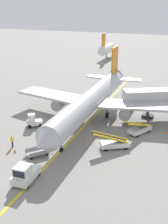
# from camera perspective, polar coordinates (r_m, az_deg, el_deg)

# --- Properties ---
(ground_plane) EXTENTS (300.00, 300.00, 0.00)m
(ground_plane) POSITION_cam_1_polar(r_m,az_deg,el_deg) (36.89, -6.46, -9.00)
(ground_plane) COLOR gray
(taxi_line_yellow) EXTENTS (2.00, 79.99, 0.01)m
(taxi_line_yellow) POSITION_cam_1_polar(r_m,az_deg,el_deg) (40.72, -2.89, -5.83)
(taxi_line_yellow) COLOR yellow
(taxi_line_yellow) RESTS_ON ground
(airliner) EXTENTS (28.60, 35.26, 10.10)m
(airliner) POSITION_cam_1_polar(r_m,az_deg,el_deg) (47.06, 1.61, 2.48)
(airliner) COLOR #B2B5BA
(airliner) RESTS_ON ground
(jet_bridge) EXTENTS (12.44, 8.46, 4.85)m
(jet_bridge) POSITION_cam_1_polar(r_m,az_deg,el_deg) (50.00, 16.13, 2.92)
(jet_bridge) COLOR beige
(jet_bridge) RESTS_ON ground
(pushback_tug) EXTENTS (2.10, 3.70, 2.20)m
(pushback_tug) POSITION_cam_1_polar(r_m,az_deg,el_deg) (32.43, -11.58, -11.86)
(pushback_tug) COLOR silver
(pushback_tug) RESTS_ON ground
(baggage_tug_near_wing) EXTENTS (2.71, 2.45, 2.10)m
(baggage_tug_near_wing) POSITION_cam_1_polar(r_m,az_deg,el_deg) (45.68, -9.94, -1.77)
(baggage_tug_near_wing) COLOR silver
(baggage_tug_near_wing) RESTS_ON ground
(belt_loader_forward_hold) EXTENTS (4.93, 3.65, 2.59)m
(belt_loader_forward_hold) POSITION_cam_1_polar(r_m,az_deg,el_deg) (38.76, 5.95, -6.10)
(belt_loader_forward_hold) COLOR silver
(belt_loader_forward_hold) RESTS_ON ground
(belt_loader_aft_hold) EXTENTS (3.47, 5.00, 2.59)m
(belt_loader_aft_hold) POSITION_cam_1_polar(r_m,az_deg,el_deg) (43.50, 10.88, -3.25)
(belt_loader_aft_hold) COLOR silver
(belt_loader_aft_hold) RESTS_ON ground
(baggage_cart_loaded) EXTENTS (3.04, 3.39, 0.94)m
(baggage_cart_loaded) POSITION_cam_1_polar(r_m,az_deg,el_deg) (37.46, -9.12, -7.82)
(baggage_cart_loaded) COLOR #A5A5A8
(baggage_cart_loaded) RESTS_ON ground
(ground_crew_marshaller) EXTENTS (0.36, 0.24, 1.70)m
(ground_crew_marshaller) POSITION_cam_1_polar(r_m,az_deg,el_deg) (40.03, -14.02, -5.52)
(ground_crew_marshaller) COLOR #26262D
(ground_crew_marshaller) RESTS_ON ground
(safety_cone_nose_left) EXTENTS (0.36, 0.36, 0.44)m
(safety_cone_nose_left) POSITION_cam_1_polar(r_m,az_deg,el_deg) (44.48, 16.28, -3.97)
(safety_cone_nose_left) COLOR orange
(safety_cone_nose_left) RESTS_ON ground
(safety_cone_nose_right) EXTENTS (0.36, 0.36, 0.44)m
(safety_cone_nose_right) POSITION_cam_1_polar(r_m,az_deg,el_deg) (40.71, 0.06, -5.46)
(safety_cone_nose_right) COLOR orange
(safety_cone_nose_right) RESTS_ON ground
(safety_cone_wingtip_left) EXTENTS (0.36, 0.36, 0.44)m
(safety_cone_wingtip_left) POSITION_cam_1_polar(r_m,az_deg,el_deg) (38.83, -13.50, -7.49)
(safety_cone_wingtip_left) COLOR orange
(safety_cone_wingtip_left) RESTS_ON ground
(distant_aircraft_far_left) EXTENTS (3.00, 10.10, 8.80)m
(distant_aircraft_far_left) POSITION_cam_1_polar(r_m,az_deg,el_deg) (100.91, 4.46, 12.32)
(distant_aircraft_far_left) COLOR silver
(distant_aircraft_far_left) RESTS_ON ground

